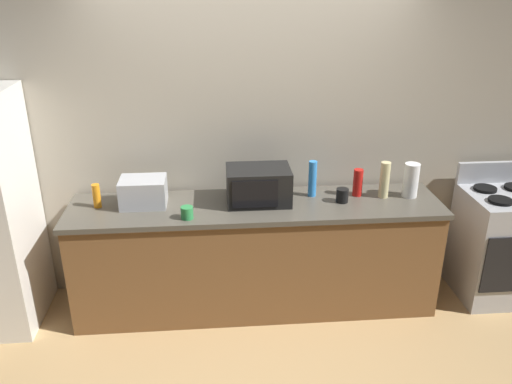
{
  "coord_description": "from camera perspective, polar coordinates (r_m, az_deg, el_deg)",
  "views": [
    {
      "loc": [
        -0.31,
        -3.2,
        2.53
      ],
      "look_at": [
        0.0,
        0.4,
        1.0
      ],
      "focal_mm": 36.6,
      "sensor_mm": 36.0,
      "label": 1
    }
  ],
  "objects": [
    {
      "name": "toaster_oven",
      "position": [
        4.0,
        -12.21,
        0.0
      ],
      "size": [
        0.34,
        0.26,
        0.21
      ],
      "primitive_type": "cube",
      "color": "#B7BABF",
      "rests_on": "counter_run"
    },
    {
      "name": "mug_black",
      "position": [
        4.03,
        9.41,
        -0.36
      ],
      "size": [
        0.09,
        0.09,
        0.11
      ],
      "primitive_type": "cylinder",
      "color": "black",
      "rests_on": "counter_run"
    },
    {
      "name": "counter_run",
      "position": [
        4.16,
        0.0,
        -6.97
      ],
      "size": [
        2.84,
        0.64,
        0.9
      ],
      "color": "brown",
      "rests_on": "ground_plane"
    },
    {
      "name": "stove_range",
      "position": [
        4.74,
        24.94,
        -5.2
      ],
      "size": [
        0.6,
        0.61,
        1.08
      ],
      "color": "#B7BABF",
      "rests_on": "ground_plane"
    },
    {
      "name": "paper_towel_roll",
      "position": [
        4.22,
        16.57,
        1.24
      ],
      "size": [
        0.12,
        0.12,
        0.27
      ],
      "primitive_type": "cylinder",
      "color": "white",
      "rests_on": "counter_run"
    },
    {
      "name": "bottle_hot_sauce",
      "position": [
        4.15,
        11.07,
        1.02
      ],
      "size": [
        0.08,
        0.08,
        0.22
      ],
      "primitive_type": "cylinder",
      "color": "red",
      "rests_on": "counter_run"
    },
    {
      "name": "mug_green",
      "position": [
        3.75,
        -7.55,
        -2.26
      ],
      "size": [
        0.09,
        0.09,
        0.09
      ],
      "primitive_type": "cylinder",
      "color": "#2D8C47",
      "rests_on": "counter_run"
    },
    {
      "name": "microwave",
      "position": [
        3.95,
        0.26,
        0.75
      ],
      "size": [
        0.48,
        0.35,
        0.27
      ],
      "color": "black",
      "rests_on": "counter_run"
    },
    {
      "name": "bottle_hand_soap",
      "position": [
        4.15,
        13.87,
        1.29
      ],
      "size": [
        0.08,
        0.08,
        0.29
      ],
      "primitive_type": "cylinder",
      "color": "beige",
      "rests_on": "counter_run"
    },
    {
      "name": "bottle_dish_soap",
      "position": [
        4.05,
        -17.03,
        -0.4
      ],
      "size": [
        0.06,
        0.06,
        0.18
      ],
      "primitive_type": "cylinder",
      "color": "orange",
      "rests_on": "counter_run"
    },
    {
      "name": "back_wall",
      "position": [
        4.19,
        -0.48,
        6.61
      ],
      "size": [
        6.4,
        0.1,
        2.7
      ],
      "primitive_type": "cube",
      "color": "#B2A893",
      "rests_on": "ground_plane"
    },
    {
      "name": "ground_plane",
      "position": [
        4.09,
        0.49,
        -15.27
      ],
      "size": [
        8.0,
        8.0,
        0.0
      ],
      "primitive_type": "plane",
      "color": "tan"
    },
    {
      "name": "bottle_spray_cleaner",
      "position": [
        4.08,
        6.19,
        1.46
      ],
      "size": [
        0.06,
        0.06,
        0.29
      ],
      "primitive_type": "cylinder",
      "color": "#338CE5",
      "rests_on": "counter_run"
    }
  ]
}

